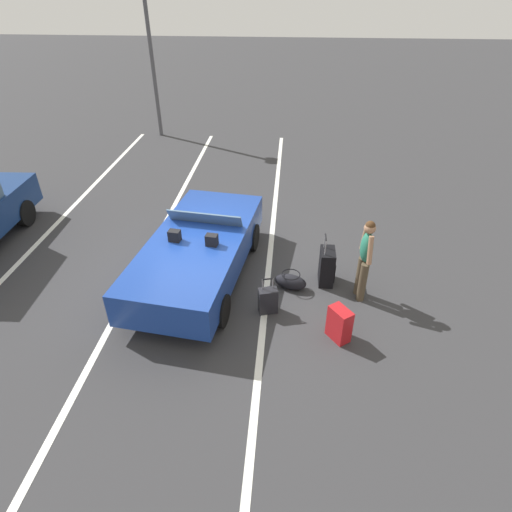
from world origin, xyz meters
The scene contains 11 objects.
ground_plane centered at (0.00, 0.00, 0.00)m, with size 80.00×80.00×0.00m, color #333335.
lot_line_near centered at (0.00, -1.39, 0.00)m, with size 18.00×0.12×0.01m, color silver.
lot_line_mid centered at (0.00, 1.31, 0.00)m, with size 18.00×0.12×0.01m, color silver.
lot_line_far centered at (0.00, 4.01, 0.00)m, with size 18.00×0.12×0.01m, color silver.
convertible_car centered at (0.21, -0.03, 0.59)m, with size 4.33×2.28×1.24m.
suitcase_large_black centered at (0.03, -2.56, 0.37)m, with size 0.48×0.30×1.05m.
suitcase_medium_bright centered at (-1.55, -2.68, 0.31)m, with size 0.46×0.43×0.62m.
suitcase_small_carryon centered at (-0.97, -1.45, 0.25)m, with size 0.28×0.38×0.72m.
duffel_bag centered at (-0.23, -1.85, 0.16)m, with size 0.45×0.69×0.34m.
traveler_person centered at (-0.38, -3.18, 0.93)m, with size 0.61×0.26×1.65m.
parking_lamp_post centered at (8.98, 3.27, 2.91)m, with size 0.50×0.24×5.01m.
Camera 1 is at (-6.91, -1.72, 5.20)m, focal length 29.68 mm.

